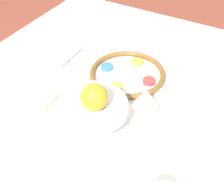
# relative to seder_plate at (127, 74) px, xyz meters

# --- Properties ---
(dining_table) EXTENTS (1.17, 1.07, 0.71)m
(dining_table) POSITION_rel_seder_plate_xyz_m (0.05, -0.06, -0.37)
(dining_table) COLOR white
(dining_table) RESTS_ON ground_plane
(seder_plate) EXTENTS (0.28, 0.28, 0.03)m
(seder_plate) POSITION_rel_seder_plate_xyz_m (0.00, 0.00, 0.00)
(seder_plate) COLOR silver
(seder_plate) RESTS_ON dining_table
(wine_glass) EXTENTS (0.08, 0.08, 0.12)m
(wine_glass) POSITION_rel_seder_plate_xyz_m (0.17, 0.15, 0.07)
(wine_glass) COLOR silver
(wine_glass) RESTS_ON dining_table
(fruit_stand) EXTENTS (0.21, 0.21, 0.10)m
(fruit_stand) POSITION_rel_seder_plate_xyz_m (0.27, 0.02, 0.06)
(fruit_stand) COLOR silver
(fruit_stand) RESTS_ON dining_table
(orange_fruit) EXTENTS (0.08, 0.08, 0.08)m
(orange_fruit) POSITION_rel_seder_plate_xyz_m (0.28, 0.04, 0.13)
(orange_fruit) COLOR orange
(orange_fruit) RESTS_ON fruit_stand
(bread_plate) EXTENTS (0.18, 0.18, 0.02)m
(bread_plate) POSITION_rel_seder_plate_xyz_m (0.26, -0.19, -0.01)
(bread_plate) COLOR silver
(bread_plate) RESTS_ON dining_table
(napkin_roll) EXTENTS (0.15, 0.04, 0.04)m
(napkin_roll) POSITION_rel_seder_plate_xyz_m (-0.00, -0.26, 0.00)
(napkin_roll) COLOR white
(napkin_roll) RESTS_ON dining_table
(cup_near) EXTENTS (0.07, 0.07, 0.07)m
(cup_near) POSITION_rel_seder_plate_xyz_m (-0.28, 0.14, 0.02)
(cup_near) COLOR silver
(cup_near) RESTS_ON dining_table
(fork_left) EXTENTS (0.10, 0.19, 0.01)m
(fork_left) POSITION_rel_seder_plate_xyz_m (0.00, 0.26, -0.01)
(fork_left) COLOR silver
(fork_left) RESTS_ON dining_table
(fork_right) EXTENTS (0.10, 0.18, 0.01)m
(fork_right) POSITION_rel_seder_plate_xyz_m (0.03, 0.26, -0.01)
(fork_right) COLOR silver
(fork_right) RESTS_ON dining_table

